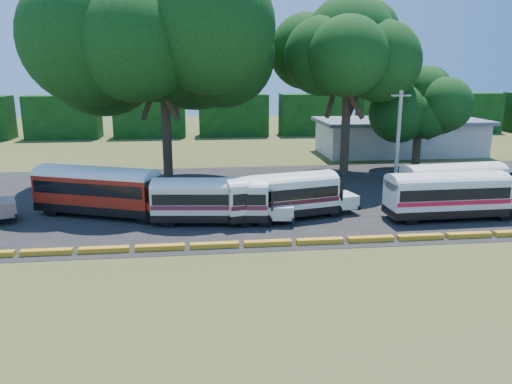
{
  "coord_description": "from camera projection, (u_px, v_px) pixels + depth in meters",
  "views": [
    {
      "loc": [
        -5.27,
        -25.32,
        9.78
      ],
      "look_at": [
        -1.59,
        6.0,
        1.89
      ],
      "focal_mm": 35.0,
      "sensor_mm": 36.0,
      "label": 1
    }
  ],
  "objects": [
    {
      "name": "ground",
      "position": [
        297.0,
        251.0,
        27.37
      ],
      "size": [
        160.0,
        160.0,
        0.0
      ],
      "primitive_type": "plane",
      "color": "#3E4F1A",
      "rests_on": "ground"
    },
    {
      "name": "asphalt_strip",
      "position": [
        280.0,
        196.0,
        39.04
      ],
      "size": [
        64.0,
        24.0,
        0.02
      ],
      "primitive_type": "cube",
      "color": "black",
      "rests_on": "ground"
    },
    {
      "name": "curb",
      "position": [
        294.0,
        242.0,
        28.3
      ],
      "size": [
        53.7,
        0.45,
        0.3
      ],
      "color": "#C89017",
      "rests_on": "ground"
    },
    {
      "name": "terminal_building",
      "position": [
        399.0,
        136.0,
        57.82
      ],
      "size": [
        19.0,
        9.0,
        4.0
      ],
      "color": "beige",
      "rests_on": "ground"
    },
    {
      "name": "treeline_backdrop",
      "position": [
        233.0,
        115.0,
        72.89
      ],
      "size": [
        130.0,
        4.0,
        6.0
      ],
      "color": "black",
      "rests_on": "ground"
    },
    {
      "name": "bus_red",
      "position": [
        100.0,
        188.0,
        33.49
      ],
      "size": [
        10.41,
        6.09,
        3.36
      ],
      "rotation": [
        0.0,
        0.0,
        -0.38
      ],
      "color": "black",
      "rests_on": "ground"
    },
    {
      "name": "bus_cream_west",
      "position": [
        214.0,
        198.0,
        31.88
      ],
      "size": [
        9.22,
        3.26,
        2.96
      ],
      "rotation": [
        0.0,
        0.0,
        -0.12
      ],
      "color": "black",
      "rests_on": "ground"
    },
    {
      "name": "bus_cream_east",
      "position": [
        283.0,
        193.0,
        32.82
      ],
      "size": [
        9.56,
        4.38,
        3.05
      ],
      "rotation": [
        0.0,
        0.0,
        0.23
      ],
      "color": "black",
      "rests_on": "ground"
    },
    {
      "name": "bus_white_red",
      "position": [
        449.0,
        193.0,
        32.78
      ],
      "size": [
        9.62,
        2.58,
        3.15
      ],
      "rotation": [
        0.0,
        0.0,
        0.02
      ],
      "color": "black",
      "rests_on": "ground"
    },
    {
      "name": "bus_white_blue",
      "position": [
        455.0,
        181.0,
        36.37
      ],
      "size": [
        9.4,
        3.17,
        3.03
      ],
      "rotation": [
        0.0,
        0.0,
        0.1
      ],
      "color": "black",
      "rests_on": "ground"
    },
    {
      "name": "tree_west",
      "position": [
        162.0,
        34.0,
        40.17
      ],
      "size": [
        14.9,
        14.9,
        17.87
      ],
      "color": "#382B1C",
      "rests_on": "ground"
    },
    {
      "name": "tree_center",
      "position": [
        349.0,
        43.0,
        43.91
      ],
      "size": [
        11.07,
        11.07,
        15.98
      ],
      "color": "#382B1C",
      "rests_on": "ground"
    },
    {
      "name": "tree_east",
      "position": [
        421.0,
        96.0,
        47.64
      ],
      "size": [
        7.7,
        7.7,
        10.01
      ],
      "color": "#382B1C",
      "rests_on": "ground"
    },
    {
      "name": "utility_pole",
      "position": [
        398.0,
        140.0,
        39.99
      ],
      "size": [
        1.6,
        0.3,
        8.04
      ],
      "color": "gray",
      "rests_on": "ground"
    }
  ]
}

